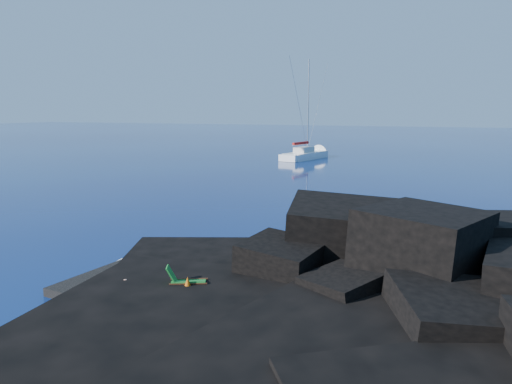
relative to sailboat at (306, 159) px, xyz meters
The scene contains 9 objects.
ground 54.50m from the sailboat, 83.13° to the right, with size 400.00×400.00×0.00m, color #04093E.
headland 54.71m from the sailboat, 69.10° to the right, with size 24.00×24.00×3.60m, color black, non-canonical shape.
beach 54.73m from the sailboat, 78.39° to the right, with size 8.50×6.00×0.70m, color black.
surf_foam 50.44m from the sailboat, 76.80° to the right, with size 10.00×8.00×0.06m, color white, non-canonical shape.
sailboat is the anchor object (origin of this frame).
deck_chair 55.34m from the sailboat, 77.71° to the right, with size 1.49×0.65×1.03m, color #1A7528, non-canonical shape.
towel 55.56m from the sailboat, 80.84° to the right, with size 1.74×0.82×0.05m, color silver.
sunbather 55.56m from the sailboat, 80.84° to the right, with size 1.65×0.48×0.26m, color tan, non-canonical shape.
marker_cone 55.69m from the sailboat, 77.63° to the right, with size 0.41×0.41×0.63m, color #D05E0A.
Camera 1 is at (14.72, -15.94, 7.23)m, focal length 35.00 mm.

